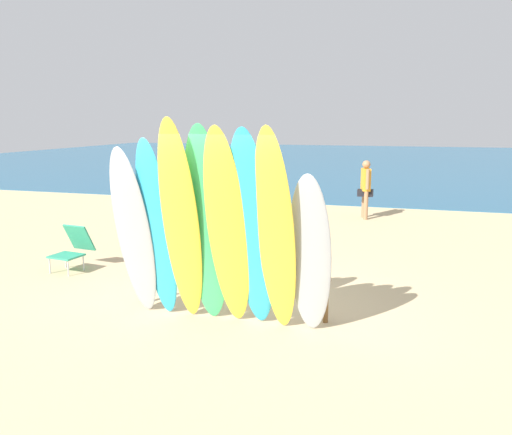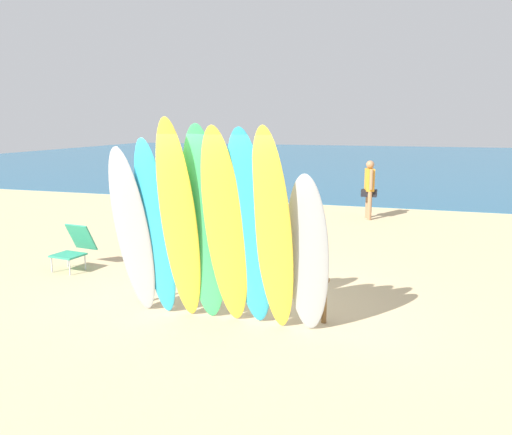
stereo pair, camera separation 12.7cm
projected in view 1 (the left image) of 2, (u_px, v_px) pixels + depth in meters
ground at (348, 188)px, 20.43m from camera, size 60.00×60.00×0.00m
ocean_water at (375, 160)px, 35.20m from camera, size 60.00×40.00×0.02m
surfboard_rack at (231, 278)px, 7.16m from camera, size 2.78×0.07×0.63m
surfboard_grey_0 at (134, 233)px, 6.87m from camera, size 0.61×0.67×2.35m
surfboard_teal_1 at (157, 230)px, 6.78m from camera, size 0.51×0.62×2.46m
surfboard_yellow_2 at (181, 224)px, 6.57m from camera, size 0.52×0.76×2.71m
surfboard_green_3 at (206, 227)px, 6.59m from camera, size 0.59×0.59×2.63m
surfboard_yellow_4 at (227, 231)px, 6.38m from camera, size 0.54×0.84×2.62m
surfboard_teal_5 at (252, 232)px, 6.32m from camera, size 0.56×0.84×2.60m
surfboard_yellow_6 at (276, 234)px, 6.18m from camera, size 0.54×0.81×2.62m
surfboard_grey_7 at (310, 256)px, 6.27m from camera, size 0.55×0.52×2.07m
beachgoer_near_rack at (366, 185)px, 14.00m from camera, size 0.42×0.59×1.60m
beachgoer_by_water at (181, 223)px, 9.12m from camera, size 0.53×0.33×1.49m
beach_chair_red at (73, 246)px, 9.25m from camera, size 0.58×0.77×0.80m
beach_chair_blue at (159, 231)px, 10.56m from camera, size 0.65×0.78×0.82m
distant_boat at (195, 173)px, 24.58m from camera, size 4.84×2.03×0.38m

